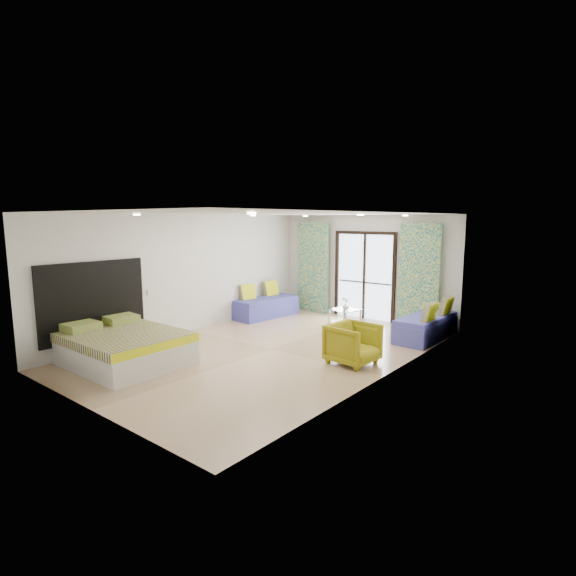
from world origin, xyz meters
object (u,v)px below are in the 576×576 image
Objects in this scene: daybed_left at (266,306)px; coffee_table at (345,311)px; daybed_right at (427,326)px; armchair at (353,342)px; bed at (124,347)px.

coffee_table is at bearing 16.17° from daybed_left.
coffee_table is at bearing -176.28° from daybed_right.
armchair is (1.66, -2.41, 0.04)m from coffee_table.
daybed_right is at bearing 2.08° from coffee_table.
daybed_left is 2.33× the size of armchair.
daybed_left is 2.60× the size of coffee_table.
daybed_right reaches higher than coffee_table.
daybed_right is at bearing 54.69° from bed.
bed is 1.11× the size of daybed_left.
daybed_right is 2.04m from coffee_table.
daybed_left is at bearing -171.34° from daybed_right.
coffee_table is at bearing 72.69° from bed.
daybed_left reaches higher than coffee_table.
daybed_right is at bearing -4.85° from armchair.
daybed_right is at bearing 11.67° from daybed_left.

